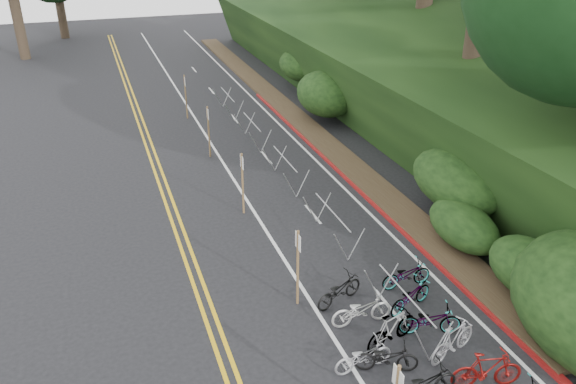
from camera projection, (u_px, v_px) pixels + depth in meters
The scene contains 7 objects.
road_markings at pixel (251, 223), 21.05m from camera, with size 7.47×80.00×0.01m.
red_curb at pixel (352, 183), 24.15m from camera, with size 0.25×28.00×0.10m, color maroon.
embankment at pixel (418, 72), 31.15m from camera, with size 14.30×48.14×9.11m.
bike_racks_rest at pixel (285, 165), 23.83m from camera, with size 1.14×23.00×1.17m.
signposts_rest at pixel (224, 151), 23.71m from camera, with size 0.08×18.40×2.50m.
bike_front at pixel (363, 356), 14.14m from camera, with size 1.60×0.56×0.84m, color #9E9EA3.
bike_valet at pixel (439, 361), 13.89m from camera, with size 3.32×9.45×1.10m.
Camera 1 is at (-4.18, -7.66, 10.41)m, focal length 35.00 mm.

